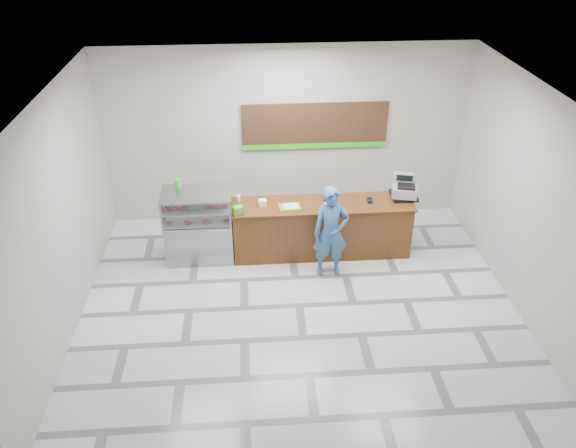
{
  "coord_description": "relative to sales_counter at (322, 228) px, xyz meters",
  "views": [
    {
      "loc": [
        -0.7,
        -7.13,
        5.88
      ],
      "look_at": [
        -0.12,
        0.9,
        1.02
      ],
      "focal_mm": 35.0,
      "sensor_mm": 36.0,
      "label": 1
    }
  ],
  "objects": [
    {
      "name": "floor",
      "position": [
        -0.55,
        -1.55,
        -0.52
      ],
      "size": [
        7.0,
        7.0,
        0.0
      ],
      "primitive_type": "plane",
      "color": "silver",
      "rests_on": "ground"
    },
    {
      "name": "straw_cup",
      "position": [
        -1.5,
        0.2,
        0.57
      ],
      "size": [
        0.08,
        0.08,
        0.12
      ],
      "primitive_type": "cylinder",
      "color": "silver",
      "rests_on": "sales_counter"
    },
    {
      "name": "green_cup_left",
      "position": [
        -2.55,
        0.24,
        0.89
      ],
      "size": [
        0.1,
        0.1,
        0.15
      ],
      "primitive_type": "cylinder",
      "color": "green",
      "rests_on": "display_case"
    },
    {
      "name": "card_terminal",
      "position": [
        0.85,
        0.02,
        0.54
      ],
      "size": [
        0.1,
        0.18,
        0.04
      ],
      "primitive_type": "cube",
      "rotation": [
        0.0,
        0.0,
        -0.09
      ],
      "color": "black",
      "rests_on": "sales_counter"
    },
    {
      "name": "serving_tray",
      "position": [
        -0.59,
        -0.09,
        0.52
      ],
      "size": [
        0.39,
        0.3,
        0.02
      ],
      "rotation": [
        0.0,
        0.0,
        0.08
      ],
      "color": "#6EC90B",
      "rests_on": "sales_counter"
    },
    {
      "name": "back_wall",
      "position": [
        -0.55,
        1.45,
        1.23
      ],
      "size": [
        7.0,
        0.0,
        7.0
      ],
      "primitive_type": "plane",
      "rotation": [
        1.57,
        0.0,
        0.0
      ],
      "color": "#B1ACA3",
      "rests_on": "floor"
    },
    {
      "name": "donut_decal",
      "position": [
        0.09,
        -0.02,
        0.52
      ],
      "size": [
        0.16,
        0.16,
        0.0
      ],
      "primitive_type": "cylinder",
      "color": "#DA4D7D",
      "rests_on": "sales_counter"
    },
    {
      "name": "ceiling",
      "position": [
        -0.55,
        -1.55,
        2.98
      ],
      "size": [
        7.0,
        7.0,
        0.0
      ],
      "primitive_type": "plane",
      "rotation": [
        3.14,
        0.0,
        0.0
      ],
      "color": "silver",
      "rests_on": "back_wall"
    },
    {
      "name": "cash_register",
      "position": [
        1.5,
        0.14,
        0.67
      ],
      "size": [
        0.54,
        0.55,
        0.42
      ],
      "rotation": [
        0.0,
        0.0,
        -0.23
      ],
      "color": "black",
      "rests_on": "sales_counter"
    },
    {
      "name": "customer",
      "position": [
        0.06,
        -0.67,
        0.32
      ],
      "size": [
        0.62,
        0.42,
        1.67
      ],
      "primitive_type": "imported",
      "rotation": [
        0.0,
        0.0,
        0.03
      ],
      "color": "#325E8B",
      "rests_on": "floor"
    },
    {
      "name": "display_case",
      "position": [
        -2.22,
        0.0,
        0.16
      ],
      "size": [
        1.22,
        0.72,
        1.33
      ],
      "color": "gray",
      "rests_on": "floor"
    },
    {
      "name": "promo_box",
      "position": [
        -1.5,
        -0.27,
        0.59
      ],
      "size": [
        0.19,
        0.16,
        0.15
      ],
      "primitive_type": "cube",
      "rotation": [
        0.0,
        0.0,
        0.33
      ],
      "color": "green",
      "rests_on": "sales_counter"
    },
    {
      "name": "napkin_box",
      "position": [
        -1.07,
        0.0,
        0.57
      ],
      "size": [
        0.15,
        0.15,
        0.11
      ],
      "primitive_type": "cube",
      "rotation": [
        0.0,
        0.0,
        0.2
      ],
      "color": "white",
      "rests_on": "sales_counter"
    },
    {
      "name": "sales_counter",
      "position": [
        0.0,
        0.0,
        0.0
      ],
      "size": [
        3.26,
        0.76,
        1.03
      ],
      "color": "brown",
      "rests_on": "floor"
    },
    {
      "name": "green_cup_right",
      "position": [
        -2.53,
        0.25,
        0.89
      ],
      "size": [
        0.1,
        0.1,
        0.15
      ],
      "primitive_type": "cylinder",
      "color": "green",
      "rests_on": "display_case"
    },
    {
      "name": "menu_board",
      "position": [
        -0.0,
        1.41,
        1.42
      ],
      "size": [
        2.8,
        0.06,
        0.9
      ],
      "color": "black",
      "rests_on": "back_wall"
    }
  ]
}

